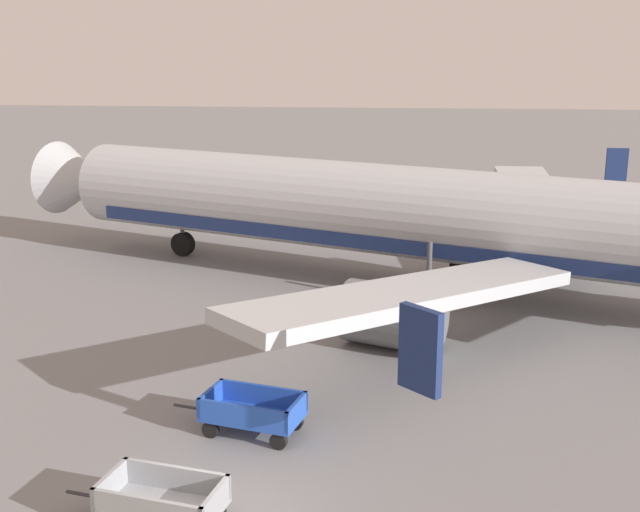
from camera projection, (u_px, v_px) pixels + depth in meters
airplane at (414, 215)px, 32.88m from camera, size 36.18×29.50×11.34m
baggage_cart_second_in_row at (162, 502)px, 16.92m from camera, size 3.63×1.88×1.07m
baggage_cart_third_in_row at (252, 412)px, 21.02m from camera, size 3.62×1.97×1.07m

